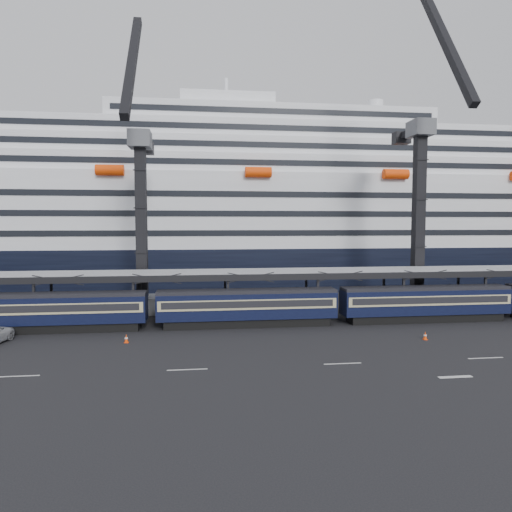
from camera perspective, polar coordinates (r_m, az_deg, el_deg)
The scene contains 9 objects.
ground at distance 41.40m, azimuth 11.73°, elevation -11.30°, with size 260.00×260.00×0.00m, color black.
lane_markings at distance 40.31m, azimuth 25.53°, elevation -12.02°, with size 111.00×4.27×0.02m.
train at distance 49.26m, azimuth 2.82°, elevation -6.14°, with size 133.05×3.00×4.05m.
canopy at distance 53.67m, azimuth 6.99°, elevation -2.04°, with size 130.00×6.25×5.53m.
cruise_ship at distance 84.62m, azimuth 1.03°, elevation 5.00°, with size 214.09×28.84×34.00m.
crane_dark_near at distance 56.80m, azimuth -14.20°, elevation 4.95°, with size 4.50×17.75×35.08m.
crane_dark_mid at distance 62.09m, azimuth 19.86°, elevation 6.06°, with size 4.50×18.24×39.64m.
traffic_cone_c at distance 44.12m, azimuth -15.90°, elevation -9.88°, with size 0.40×0.40×0.80m.
traffic_cone_d at distance 46.41m, azimuth 20.40°, elevation -9.30°, with size 0.39×0.39×0.79m.
Camera 1 is at (-13.01, -37.77, 10.87)m, focal length 32.00 mm.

